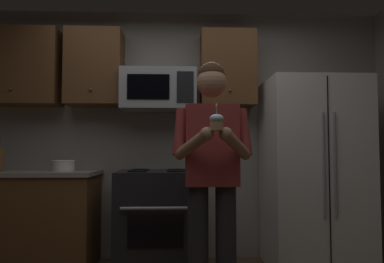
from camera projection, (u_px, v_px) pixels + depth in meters
wall_back at (174, 133)px, 3.92m from camera, size 4.40×0.10×2.60m
oven_range at (158, 219)px, 3.48m from camera, size 0.76×0.70×0.93m
microwave at (159, 90)px, 3.67m from camera, size 0.74×0.41×0.40m
refrigerator at (314, 173)px, 3.52m from camera, size 0.90×0.75×1.80m
cabinet_row_upper at (103, 68)px, 3.71m from camera, size 2.78×0.36×0.76m
counter_left at (20, 220)px, 3.45m from camera, size 1.44×0.66×0.92m
bowl_large_white at (63, 165)px, 3.51m from camera, size 0.22×0.22×0.10m
person at (212, 167)px, 2.63m from camera, size 0.60×0.48×1.76m
cupcake at (217, 122)px, 2.32m from camera, size 0.09×0.09×0.17m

